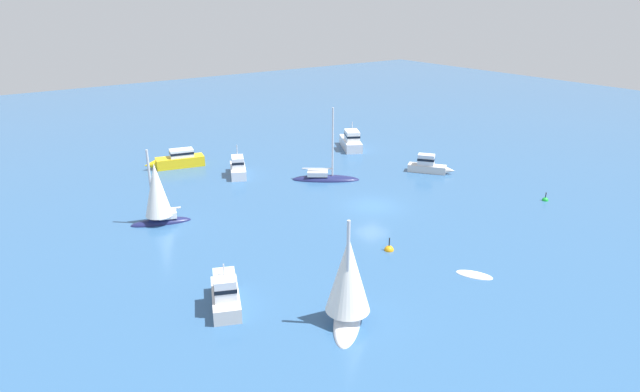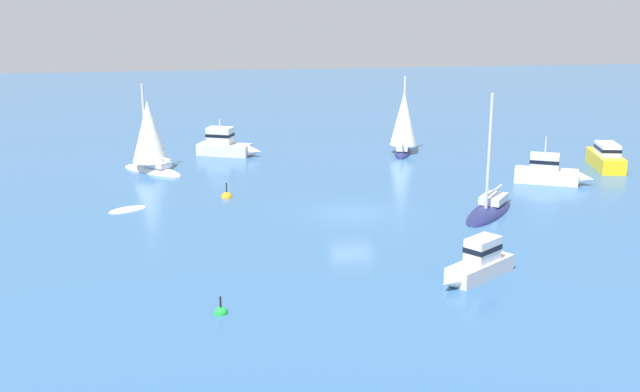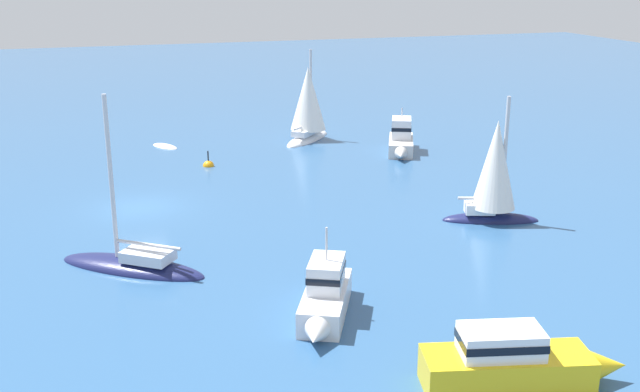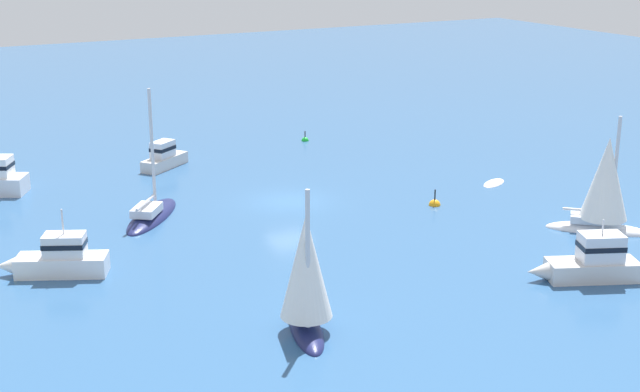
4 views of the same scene
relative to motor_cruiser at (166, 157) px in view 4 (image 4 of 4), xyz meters
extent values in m
plane|color=#2D5684|center=(-3.82, 10.82, -0.70)|extent=(160.00, 160.00, 0.00)
cube|color=silver|center=(0.12, 0.09, -0.33)|extent=(3.76, 3.24, 0.75)
cone|color=silver|center=(-1.73, -1.29, -0.33)|extent=(1.21, 1.17, 0.75)
cube|color=silver|center=(0.23, 0.17, 0.59)|extent=(1.90, 1.76, 1.09)
cube|color=black|center=(0.23, 0.17, 0.65)|extent=(1.96, 1.82, 0.24)
ellipsoid|color=#191E4C|center=(3.19, 26.76, -0.70)|extent=(2.60, 4.77, 0.77)
cube|color=white|center=(3.02, 26.24, -0.07)|extent=(1.25, 1.58, 0.49)
cylinder|color=silver|center=(3.34, 27.20, 2.50)|extent=(0.19, 0.19, 5.64)
cylinder|color=silver|center=(3.02, 26.22, 0.43)|extent=(0.79, 2.02, 0.15)
cone|color=white|center=(3.21, 26.82, 2.10)|extent=(2.62, 2.62, 4.23)
cube|color=white|center=(10.41, 16.15, -0.24)|extent=(4.33, 3.05, 0.93)
cone|color=white|center=(12.69, 15.07, -0.24)|extent=(1.33, 1.28, 0.93)
cube|color=silver|center=(10.24, 16.23, 0.75)|extent=(2.17, 1.83, 1.05)
cube|color=black|center=(10.24, 16.23, 0.80)|extent=(2.22, 1.88, 0.24)
cylinder|color=silver|center=(10.24, 16.23, 1.87)|extent=(0.08, 0.08, 1.20)
ellipsoid|color=white|center=(-16.84, 13.47, -0.70)|extent=(2.52, 2.01, 0.32)
ellipsoid|color=white|center=(-16.01, 23.23, -0.70)|extent=(5.00, 4.82, 0.86)
cube|color=silver|center=(-15.53, 22.78, -0.07)|extent=(1.91, 1.88, 0.40)
cylinder|color=silver|center=(-16.41, 23.60, 2.62)|extent=(0.19, 0.19, 5.77)
cylinder|color=silver|center=(-15.51, 22.76, 0.38)|extent=(1.89, 1.79, 0.15)
cone|color=white|center=(-16.11, 23.33, 2.19)|extent=(3.47, 3.47, 4.33)
ellipsoid|color=#191E4C|center=(4.15, 9.90, -0.70)|extent=(5.33, 6.30, 0.88)
cube|color=silver|center=(4.62, 10.53, -0.04)|extent=(2.17, 2.31, 0.44)
cylinder|color=silver|center=(3.76, 9.38, 3.06)|extent=(0.18, 0.18, 6.64)
cylinder|color=silver|center=(4.64, 10.55, 0.43)|extent=(1.87, 2.44, 0.14)
cube|color=silver|center=(-10.79, 28.06, -0.26)|extent=(4.38, 3.04, 0.89)
cone|color=silver|center=(-8.48, 27.07, -0.26)|extent=(1.29, 1.22, 0.89)
cube|color=silver|center=(-11.07, 28.19, 0.83)|extent=(2.23, 1.88, 1.29)
cube|color=black|center=(-11.07, 28.19, 0.90)|extent=(2.28, 1.93, 0.24)
cylinder|color=silver|center=(-11.07, 28.19, 1.82)|extent=(0.08, 0.08, 0.68)
sphere|color=orange|center=(-10.94, 15.46, -0.70)|extent=(0.68, 0.68, 0.68)
cylinder|color=black|center=(-10.94, 15.46, -0.06)|extent=(0.08, 0.08, 0.60)
sphere|color=green|center=(-11.66, -2.37, -0.70)|extent=(0.55, 0.55, 0.55)
cylinder|color=black|center=(-11.66, -2.37, -0.19)|extent=(0.08, 0.08, 0.46)
camera|label=1|loc=(-35.95, 39.48, 16.21)|focal=30.32mm
camera|label=2|loc=(-11.80, -31.76, 12.19)|focal=43.59mm
camera|label=3|loc=(33.50, 8.76, 11.19)|focal=42.39mm
camera|label=4|loc=(17.91, 55.59, 14.78)|focal=50.00mm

